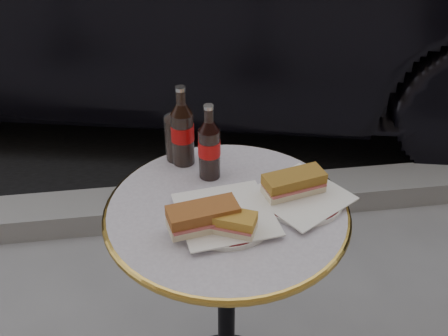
{
  "coord_description": "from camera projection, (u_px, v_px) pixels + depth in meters",
  "views": [
    {
      "loc": [
        -0.16,
        -1.09,
        1.61
      ],
      "look_at": [
        0.0,
        0.05,
        0.82
      ],
      "focal_mm": 45.0,
      "sensor_mm": 36.0,
      "label": 1
    }
  ],
  "objects": [
    {
      "name": "curb",
      "position": [
        198.0,
        204.0,
        2.53
      ],
      "size": [
        40.0,
        0.2,
        0.12
      ],
      "primitive_type": "cube",
      "color": "gray",
      "rests_on": "ground"
    },
    {
      "name": "bistro_table",
      "position": [
        226.0,
        308.0,
        1.61
      ],
      "size": [
        0.62,
        0.62,
        0.73
      ],
      "primitive_type": null,
      "color": "#BAB2C4",
      "rests_on": "ground"
    },
    {
      "name": "plate_left",
      "position": [
        226.0,
        217.0,
        1.37
      ],
      "size": [
        0.25,
        0.25,
        0.01
      ],
      "primitive_type": "cylinder",
      "rotation": [
        0.0,
        0.0,
        -0.04
      ],
      "color": "silver",
      "rests_on": "bistro_table"
    },
    {
      "name": "plate_right",
      "position": [
        301.0,
        198.0,
        1.43
      ],
      "size": [
        0.29,
        0.29,
        0.01
      ],
      "primitive_type": "cylinder",
      "rotation": [
        0.0,
        0.0,
        0.38
      ],
      "color": "white",
      "rests_on": "bistro_table"
    },
    {
      "name": "sandwich_left_a",
      "position": [
        203.0,
        218.0,
        1.31
      ],
      "size": [
        0.18,
        0.11,
        0.06
      ],
      "primitive_type": "cube",
      "rotation": [
        0.0,
        0.0,
        0.18
      ],
      "color": "brown",
      "rests_on": "plate_left"
    },
    {
      "name": "sandwich_left_b",
      "position": [
        227.0,
        223.0,
        1.3
      ],
      "size": [
        0.15,
        0.11,
        0.05
      ],
      "primitive_type": "cube",
      "rotation": [
        0.0,
        0.0,
        -0.43
      ],
      "color": "#B4812D",
      "rests_on": "plate_left"
    },
    {
      "name": "sandwich_right",
      "position": [
        294.0,
        184.0,
        1.42
      ],
      "size": [
        0.17,
        0.11,
        0.05
      ],
      "primitive_type": "cube",
      "rotation": [
        0.0,
        0.0,
        0.24
      ],
      "color": "olive",
      "rests_on": "plate_right"
    },
    {
      "name": "cola_bottle_left",
      "position": [
        182.0,
        126.0,
        1.52
      ],
      "size": [
        0.09,
        0.09,
        0.23
      ],
      "primitive_type": null,
      "rotation": [
        0.0,
        0.0,
        0.42
      ],
      "color": "black",
      "rests_on": "bistro_table"
    },
    {
      "name": "cola_bottle_right",
      "position": [
        209.0,
        142.0,
        1.46
      ],
      "size": [
        0.07,
        0.07,
        0.22
      ],
      "primitive_type": null,
      "rotation": [
        0.0,
        0.0,
        0.25
      ],
      "color": "black",
      "rests_on": "bistro_table"
    },
    {
      "name": "cola_glass",
      "position": [
        177.0,
        138.0,
        1.56
      ],
      "size": [
        0.08,
        0.08,
        0.13
      ],
      "primitive_type": "cylinder",
      "rotation": [
        0.0,
        0.0,
        0.35
      ],
      "color": "black",
      "rests_on": "bistro_table"
    }
  ]
}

